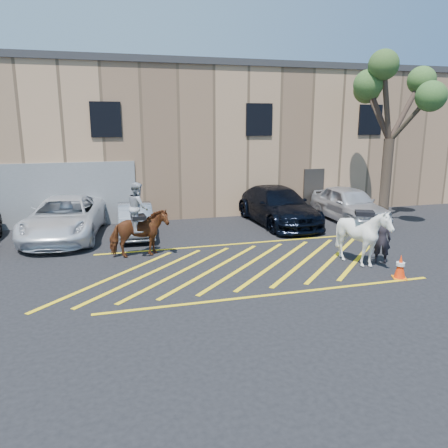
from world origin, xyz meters
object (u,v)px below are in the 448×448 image
object	(u,v)px
handler	(382,239)
mounted_bay	(139,227)
car_silver_sedan	(135,220)
tree	(393,93)
saddled_white	(363,236)
traffic_cone	(400,266)
car_white_pickup	(64,218)
car_blue_suv	(278,206)
car_white_suv	(349,204)

from	to	relation	value
handler	mounted_bay	distance (m)	8.03
car_silver_sedan	tree	xyz separation A→B (m)	(10.75, -1.18, 5.06)
saddled_white	traffic_cone	bearing A→B (deg)	-73.80
saddled_white	mounted_bay	bearing A→B (deg)	157.51
car_silver_sedan	traffic_cone	bearing A→B (deg)	-43.68
car_white_pickup	handler	bearing A→B (deg)	-23.55
car_blue_suv	tree	distance (m)	6.75
car_silver_sedan	mounted_bay	size ratio (longest dim) A/B	1.50
handler	traffic_cone	size ratio (longest dim) A/B	2.18
car_white_pickup	car_silver_sedan	bearing A→B (deg)	1.14
car_white_suv	saddled_white	distance (m)	6.50
car_blue_suv	car_white_suv	size ratio (longest dim) A/B	1.19
saddled_white	car_silver_sedan	bearing A→B (deg)	138.78
mounted_bay	handler	bearing A→B (deg)	-20.11
car_white_suv	handler	size ratio (longest dim) A/B	2.98
car_white_pickup	car_white_suv	distance (m)	12.43
car_blue_suv	car_silver_sedan	bearing A→B (deg)	-179.38
traffic_cone	tree	xyz separation A→B (m)	(3.66, 6.07, 5.33)
car_silver_sedan	traffic_cone	xyz separation A→B (m)	(7.10, -7.25, -0.27)
car_blue_suv	handler	bearing A→B (deg)	-82.82
car_blue_suv	handler	distance (m)	6.28
car_white_suv	saddled_white	world-z (taller)	saddled_white
car_white_suv	car_blue_suv	bearing A→B (deg)	172.58
car_white_pickup	car_white_suv	world-z (taller)	car_white_suv
handler	saddled_white	bearing A→B (deg)	35.81
car_blue_suv	traffic_cone	bearing A→B (deg)	-87.18
car_white_suv	traffic_cone	xyz separation A→B (m)	(-2.59, -7.16, -0.44)
car_blue_suv	traffic_cone	size ratio (longest dim) A/B	7.70
car_silver_sedan	mounted_bay	world-z (taller)	mounted_bay
car_blue_suv	mounted_bay	bearing A→B (deg)	-154.80
handler	tree	xyz separation A→B (m)	(3.32, 4.63, 4.90)
car_silver_sedan	car_white_suv	xyz separation A→B (m)	(9.69, -0.09, 0.18)
mounted_bay	tree	world-z (taller)	tree
mounted_bay	tree	size ratio (longest dim) A/B	0.35
traffic_cone	handler	bearing A→B (deg)	76.75
car_white_pickup	car_white_suv	bearing A→B (deg)	5.64
saddled_white	tree	bearing A→B (deg)	49.09
car_white_pickup	mounted_bay	world-z (taller)	mounted_bay
car_white_suv	handler	world-z (taller)	car_white_suv
car_white_pickup	traffic_cone	distance (m)	12.41
mounted_bay	saddled_white	world-z (taller)	mounted_bay
saddled_white	car_blue_suv	bearing A→B (deg)	93.12
car_blue_suv	traffic_cone	xyz separation A→B (m)	(0.74, -7.63, -0.45)
car_blue_suv	mounted_bay	size ratio (longest dim) A/B	2.19
car_silver_sedan	car_blue_suv	size ratio (longest dim) A/B	0.68
handler	tree	bearing A→B (deg)	-93.88
car_white_suv	mounted_bay	distance (m)	10.23
mounted_bay	traffic_cone	size ratio (longest dim) A/B	3.51
mounted_bay	traffic_cone	xyz separation A→B (m)	(7.20, -4.20, -0.67)
tree	car_blue_suv	bearing A→B (deg)	160.53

